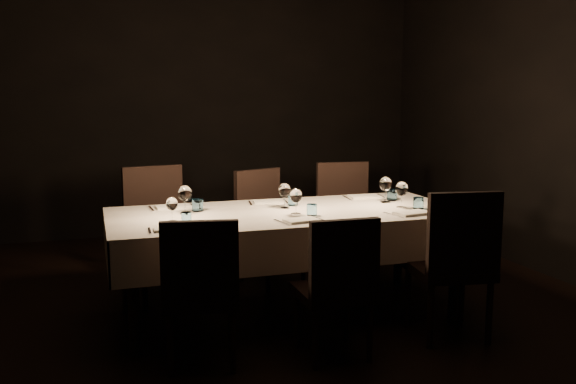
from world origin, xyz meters
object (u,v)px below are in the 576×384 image
object	(u,v)px
dining_table	(288,221)
chair_far_center	(266,220)
chair_near_left	(201,286)
chair_far_right	(346,214)
chair_near_center	(338,281)
chair_near_right	(455,259)
chair_far_left	(158,224)

from	to	relation	value
dining_table	chair_far_center	bearing A→B (deg)	85.20
chair_near_left	chair_far_right	size ratio (longest dim) A/B	0.90
chair_far_right	dining_table	bearing A→B (deg)	-129.30
chair_near_center	chair_far_right	size ratio (longest dim) A/B	0.89
chair_near_left	chair_near_center	xyz separation A→B (m)	(0.79, -0.14, -0.01)
chair_far_right	chair_near_left	bearing A→B (deg)	-130.27
dining_table	chair_near_left	world-z (taller)	chair_near_left
chair_near_center	chair_near_right	world-z (taller)	chair_near_right
chair_near_right	chair_far_left	distance (m)	2.34
chair_near_center	chair_near_right	xyz separation A→B (m)	(0.83, 0.06, 0.05)
chair_near_right	chair_far_center	distance (m)	1.83
chair_near_left	chair_near_center	bearing A→B (deg)	-179.38
dining_table	chair_near_left	size ratio (longest dim) A/B	2.81
dining_table	chair_far_left	distance (m)	1.17
chair_near_left	chair_far_center	world-z (taller)	chair_far_center
chair_far_left	chair_far_right	distance (m)	1.65
dining_table	chair_near_right	xyz separation A→B (m)	(0.87, -0.80, -0.14)
chair_near_center	chair_far_right	distance (m)	1.87
chair_far_center	chair_far_right	bearing A→B (deg)	-22.42
chair_near_right	chair_far_center	bearing A→B (deg)	-55.91
chair_near_center	chair_far_left	xyz separation A→B (m)	(-0.87, 1.67, 0.06)
chair_far_center	chair_near_right	bearing A→B (deg)	-85.62
chair_near_center	chair_near_right	size ratio (longest dim) A/B	0.89
chair_far_left	chair_far_right	bearing A→B (deg)	-9.57
chair_near_left	chair_far_center	xyz separation A→B (m)	(0.83, 1.57, 0.03)
chair_near_left	chair_far_left	world-z (taller)	chair_far_left
dining_table	chair_far_right	size ratio (longest dim) A/B	2.53
chair_far_center	chair_near_left	bearing A→B (deg)	-139.29
chair_far_center	chair_far_right	distance (m)	0.74
chair_far_left	chair_far_right	xyz separation A→B (m)	(1.65, 0.02, -0.01)
chair_near_right	chair_far_left	bearing A→B (deg)	-35.15
chair_near_left	chair_far_right	xyz separation A→B (m)	(1.57, 1.56, 0.05)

